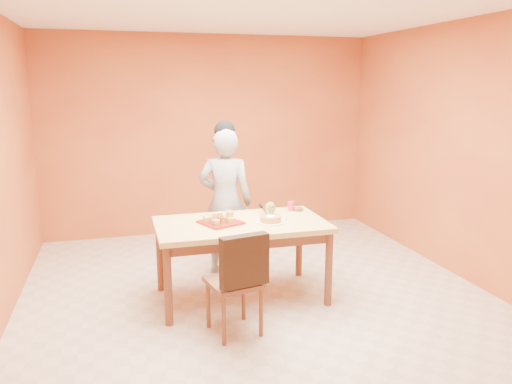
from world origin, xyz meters
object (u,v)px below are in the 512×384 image
object	(u,v)px
egg_ornament	(270,208)
pastry_platter	(221,222)
dining_chair	(235,280)
person	(226,202)
red_dinner_plate	(218,217)
magenta_glass	(291,206)
sponge_cake	(271,219)
dining_table	(241,232)
checker_tin	(298,209)

from	to	relation	value
egg_ornament	pastry_platter	bearing A→B (deg)	-176.62
dining_chair	person	world-z (taller)	person
red_dinner_plate	egg_ornament	size ratio (longest dim) A/B	1.67
red_dinner_plate	magenta_glass	xyz separation A→B (m)	(0.78, 0.07, 0.04)
red_dinner_plate	egg_ornament	xyz separation A→B (m)	(0.52, -0.05, 0.06)
dining_chair	sponge_cake	size ratio (longest dim) A/B	4.48
person	pastry_platter	distance (m)	0.73
dining_table	person	bearing A→B (deg)	89.63
egg_ornament	checker_tin	size ratio (longest dim) A/B	1.31
dining_chair	checker_tin	xyz separation A→B (m)	(0.90, 0.94, 0.31)
sponge_cake	checker_tin	size ratio (longest dim) A/B	1.96
checker_tin	egg_ornament	bearing A→B (deg)	-165.38
sponge_cake	checker_tin	world-z (taller)	sponge_cake
dining_chair	egg_ornament	bearing A→B (deg)	45.04
egg_ornament	checker_tin	world-z (taller)	egg_ornament
dining_chair	magenta_glass	xyz separation A→B (m)	(0.83, 0.97, 0.34)
sponge_cake	checker_tin	xyz separation A→B (m)	(0.41, 0.35, -0.02)
person	checker_tin	distance (m)	0.80
pastry_platter	egg_ornament	world-z (taller)	egg_ornament
person	red_dinner_plate	size ratio (longest dim) A/B	7.08
red_dinner_plate	magenta_glass	distance (m)	0.79
pastry_platter	red_dinner_plate	bearing A→B (deg)	86.30
pastry_platter	checker_tin	size ratio (longest dim) A/B	3.29
pastry_platter	red_dinner_plate	distance (m)	0.22
red_dinner_plate	dining_chair	bearing A→B (deg)	-92.94
person	egg_ornament	bearing A→B (deg)	142.04
pastry_platter	sponge_cake	distance (m)	0.47
sponge_cake	magenta_glass	size ratio (longest dim) A/B	2.10
dining_table	checker_tin	size ratio (longest dim) A/B	15.59
person	egg_ornament	xyz separation A→B (m)	(0.34, -0.53, 0.03)
pastry_platter	dining_table	bearing A→B (deg)	-2.31
magenta_glass	checker_tin	xyz separation A→B (m)	(0.07, -0.03, -0.03)
magenta_glass	checker_tin	size ratio (longest dim) A/B	0.93
person	egg_ornament	distance (m)	0.63
red_dinner_plate	sponge_cake	size ratio (longest dim) A/B	1.12
dining_chair	magenta_glass	world-z (taller)	dining_chair
dining_table	pastry_platter	bearing A→B (deg)	177.69
magenta_glass	sponge_cake	bearing A→B (deg)	-131.61
magenta_glass	dining_chair	bearing A→B (deg)	-130.49
pastry_platter	red_dinner_plate	xyz separation A→B (m)	(0.01, 0.22, -0.00)
person	pastry_platter	world-z (taller)	person
red_dinner_plate	sponge_cake	distance (m)	0.55
red_dinner_plate	magenta_glass	bearing A→B (deg)	4.77
pastry_platter	red_dinner_plate	world-z (taller)	pastry_platter
dining_table	sponge_cake	size ratio (longest dim) A/B	7.98
dining_table	checker_tin	bearing A→B (deg)	21.26
magenta_glass	checker_tin	distance (m)	0.08
checker_tin	person	bearing A→B (deg)	146.32
dining_chair	checker_tin	distance (m)	1.34
sponge_cake	magenta_glass	world-z (taller)	magenta_glass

